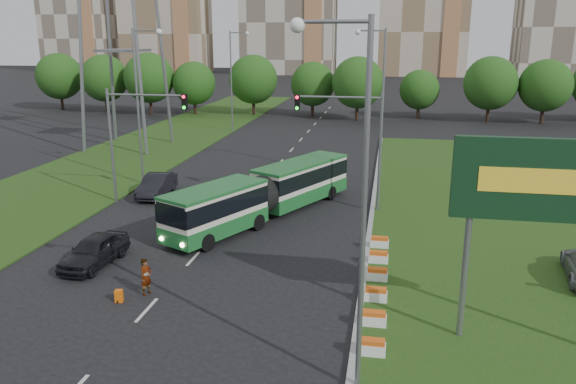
% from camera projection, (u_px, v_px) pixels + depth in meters
% --- Properties ---
extents(ground, '(360.00, 360.00, 0.00)m').
position_uv_depth(ground, '(248.00, 262.00, 29.36)').
color(ground, black).
rests_on(ground, ground).
extents(grass_median, '(14.00, 60.00, 0.15)m').
position_uv_depth(grass_median, '(484.00, 226.00, 34.66)').
color(grass_median, '#234614').
rests_on(grass_median, ground).
extents(median_kerb, '(0.30, 60.00, 0.18)m').
position_uv_depth(median_kerb, '(371.00, 219.00, 35.87)').
color(median_kerb, '#969696').
rests_on(median_kerb, ground).
extents(left_verge, '(12.00, 110.00, 0.10)m').
position_uv_depth(left_verge, '(136.00, 154.00, 56.16)').
color(left_verge, '#234614').
rests_on(left_verge, ground).
extents(lane_markings, '(0.20, 100.00, 0.01)m').
position_uv_depth(lane_markings, '(272.00, 172.00, 48.83)').
color(lane_markings, silver).
rests_on(lane_markings, ground).
extents(flower_planters, '(1.10, 11.50, 0.60)m').
position_uv_depth(flower_planters, '(377.00, 284.00, 25.71)').
color(flower_planters, white).
rests_on(flower_planters, grass_median).
extents(billboard, '(6.00, 0.37, 8.00)m').
position_uv_depth(billboard, '(538.00, 189.00, 19.89)').
color(billboard, gray).
rests_on(billboard, ground).
extents(traffic_mast_median, '(5.76, 0.32, 8.00)m').
position_uv_depth(traffic_mast_median, '(356.00, 132.00, 36.57)').
color(traffic_mast_median, gray).
rests_on(traffic_mast_median, ground).
extents(traffic_mast_left, '(5.76, 0.32, 8.00)m').
position_uv_depth(traffic_mast_left, '(132.00, 128.00, 38.25)').
color(traffic_mast_left, gray).
rests_on(traffic_mast_left, ground).
extents(street_lamps, '(36.00, 60.00, 12.00)m').
position_uv_depth(street_lamps, '(240.00, 119.00, 37.75)').
color(street_lamps, gray).
rests_on(street_lamps, ground).
extents(tree_line, '(120.00, 8.00, 9.00)m').
position_uv_depth(tree_line, '(414.00, 87.00, 78.53)').
color(tree_line, '#205516').
rests_on(tree_line, ground).
extents(midrise_west, '(22.00, 14.00, 36.00)m').
position_uv_depth(midrise_west, '(79.00, 15.00, 183.15)').
color(midrise_west, beige).
rests_on(midrise_west, ground).
extents(articulated_bus, '(2.49, 16.00, 2.64)m').
position_uv_depth(articulated_bus, '(261.00, 193.00, 36.23)').
color(articulated_bus, silver).
rests_on(articulated_bus, ground).
extents(car_left_near, '(2.21, 4.69, 1.55)m').
position_uv_depth(car_left_near, '(94.00, 250.00, 28.82)').
color(car_left_near, black).
rests_on(car_left_near, ground).
extents(car_left_far, '(2.03, 4.98, 1.61)m').
position_uv_depth(car_left_far, '(157.00, 185.00, 41.30)').
color(car_left_far, black).
rests_on(car_left_far, ground).
extents(pedestrian, '(0.60, 0.73, 1.73)m').
position_uv_depth(pedestrian, '(146.00, 277.00, 25.47)').
color(pedestrian, gray).
rests_on(pedestrian, ground).
extents(shopping_trolley, '(0.33, 0.35, 0.56)m').
position_uv_depth(shopping_trolley, '(119.00, 296.00, 24.87)').
color(shopping_trolley, orange).
rests_on(shopping_trolley, ground).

